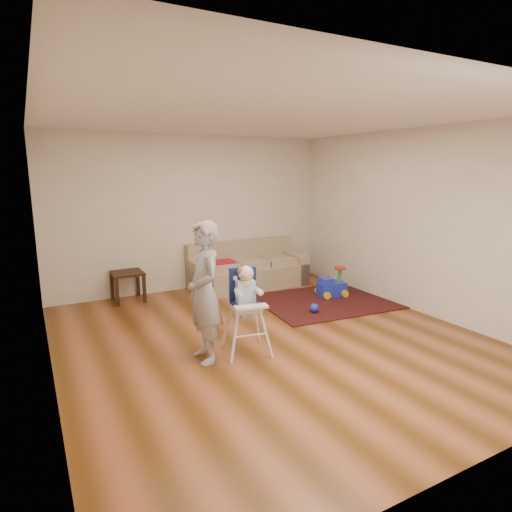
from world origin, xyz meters
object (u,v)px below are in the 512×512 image
side_table (128,286)px  high_chair (246,311)px  sofa (248,265)px  toy_ball (314,308)px  adult (204,293)px  ride_on_toy (332,282)px

side_table → high_chair: high_chair is taller
side_table → sofa: bearing=-5.3°
toy_ball → adult: size_ratio=0.09×
sofa → high_chair: bearing=-117.7°
high_chair → side_table: bearing=117.5°
high_chair → adult: size_ratio=0.67×
high_chair → adult: bearing=-173.0°
sofa → adult: size_ratio=1.34×
sofa → adult: (-1.82, -2.47, 0.38)m
toy_ball → adult: bearing=-160.7°
sofa → high_chair: high_chair is taller
side_table → toy_ball: side_table is taller
ride_on_toy → toy_ball: bearing=-135.1°
toy_ball → adult: (-2.01, -0.71, 0.70)m
sofa → ride_on_toy: size_ratio=4.32×
side_table → high_chair: (0.78, -2.71, 0.26)m
ride_on_toy → toy_ball: (-0.77, -0.57, -0.18)m
ride_on_toy → high_chair: size_ratio=0.46×
toy_ball → high_chair: size_ratio=0.13×
ride_on_toy → adult: bearing=-147.0°
side_table → toy_ball: bearing=-40.5°
ride_on_toy → high_chair: bearing=-141.8°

